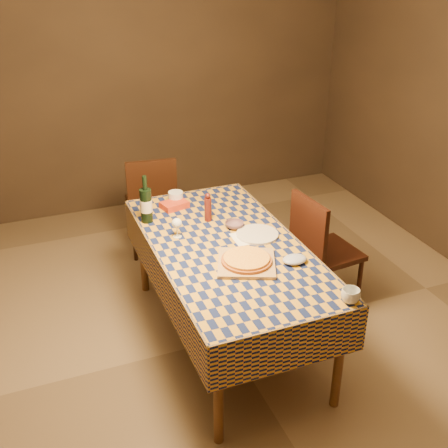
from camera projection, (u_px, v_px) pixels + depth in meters
The scene contains 16 objects.
room at pixel (227, 162), 3.40m from camera, with size 5.00×5.10×2.70m.
dining_table at pixel (227, 255), 3.70m from camera, with size 0.94×1.84×0.77m.
cutting_board at pixel (246, 263), 3.44m from camera, with size 0.35×0.35×0.02m, color #AC8551.
pizza at pixel (247, 259), 3.43m from camera, with size 0.36×0.36×0.03m.
pepper_mill at pixel (208, 208), 3.94m from camera, with size 0.06×0.06×0.21m.
bowl at pixel (234, 225), 3.87m from camera, with size 0.13×0.13×0.04m, color #634753.
wine_glass at pixel (177, 224), 3.72m from camera, with size 0.07×0.07×0.14m.
wine_bottle at pixel (146, 205), 3.91m from camera, with size 0.11×0.11×0.34m.
deli_tub at pixel (176, 198), 4.22m from camera, with size 0.11×0.11×0.09m, color silver.
takeout_container at pixel (174, 205), 4.16m from camera, with size 0.19×0.13×0.05m, color #B63318.
white_plate at pixel (257, 234), 3.78m from camera, with size 0.28×0.28×0.02m, color silver.
tumbler at pixel (351, 296), 3.07m from camera, with size 0.11×0.11×0.08m, color silver.
flour_patch at pixel (251, 237), 3.76m from camera, with size 0.24×0.19×0.00m, color white.
flour_bag at pixel (295, 259), 3.46m from camera, with size 0.16×0.12×0.05m, color #A1ACCE.
chair_far at pixel (151, 200), 4.88m from camera, with size 0.47×0.48×0.93m.
chair_right at pixel (320, 247), 4.15m from camera, with size 0.47×0.46×0.93m.
Camera 1 is at (-1.19, -2.97, 2.57)m, focal length 45.00 mm.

